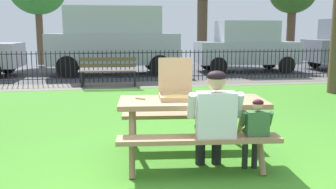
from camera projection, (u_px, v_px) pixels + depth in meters
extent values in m
cube|color=#448B28|center=(158.00, 133.00, 6.06)|extent=(28.00, 12.20, 0.02)
cube|color=slate|center=(132.00, 85.00, 11.31)|extent=(28.00, 1.40, 0.01)
cube|color=#424247|center=(124.00, 72.00, 15.03)|extent=(28.00, 6.27, 0.01)
cube|color=#A27857|center=(192.00, 102.00, 4.67)|extent=(1.87, 0.94, 0.06)
cube|color=#A27857|center=(199.00, 139.00, 4.13)|extent=(1.82, 0.47, 0.05)
cube|color=#A27857|center=(186.00, 115.00, 5.31)|extent=(1.82, 0.47, 0.05)
cylinder|color=#A27857|center=(132.00, 143.00, 4.28)|extent=(0.12, 0.44, 0.74)
cylinder|color=#A27857|center=(134.00, 125.00, 5.09)|extent=(0.12, 0.44, 0.74)
cylinder|color=#A27857|center=(260.00, 140.00, 4.38)|extent=(0.12, 0.44, 0.74)
cylinder|color=#A27857|center=(241.00, 123.00, 5.19)|extent=(0.12, 0.44, 0.74)
cube|color=tan|center=(177.00, 98.00, 4.72)|extent=(0.48, 0.48, 0.01)
cube|color=silver|center=(177.00, 98.00, 4.72)|extent=(0.44, 0.44, 0.00)
cube|color=tan|center=(179.00, 99.00, 4.50)|extent=(0.44, 0.05, 0.04)
cube|color=tan|center=(175.00, 93.00, 4.92)|extent=(0.44, 0.05, 0.04)
cube|color=tan|center=(160.00, 96.00, 4.69)|extent=(0.05, 0.44, 0.04)
cube|color=tan|center=(194.00, 96.00, 4.73)|extent=(0.05, 0.44, 0.04)
cube|color=tan|center=(175.00, 75.00, 4.90)|extent=(0.44, 0.05, 0.44)
cylinder|color=tan|center=(177.00, 97.00, 4.71)|extent=(0.38, 0.38, 0.01)
cylinder|color=#F9D359|center=(177.00, 97.00, 4.71)|extent=(0.35, 0.35, 0.00)
pyramid|color=#F3D050|center=(145.00, 98.00, 4.77)|extent=(0.22, 0.23, 0.01)
cube|color=tan|center=(141.00, 98.00, 4.69)|extent=(0.12, 0.11, 0.02)
cylinder|color=black|center=(200.00, 147.00, 4.59)|extent=(0.12, 0.12, 0.44)
cylinder|color=black|center=(203.00, 131.00, 4.34)|extent=(0.19, 0.43, 0.15)
cylinder|color=black|center=(217.00, 146.00, 4.60)|extent=(0.12, 0.12, 0.44)
cylinder|color=black|center=(221.00, 131.00, 4.35)|extent=(0.19, 0.43, 0.15)
cube|color=silver|center=(216.00, 116.00, 4.10)|extent=(0.44, 0.26, 0.52)
cylinder|color=silver|center=(192.00, 106.00, 4.11)|extent=(0.11, 0.22, 0.31)
cylinder|color=silver|center=(239.00, 105.00, 4.15)|extent=(0.11, 0.22, 0.31)
sphere|color=tan|center=(216.00, 81.00, 4.05)|extent=(0.21, 0.21, 0.21)
ellipsoid|color=black|center=(217.00, 76.00, 4.04)|extent=(0.21, 0.20, 0.12)
cylinder|color=#2A2A2A|center=(245.00, 150.00, 4.44)|extent=(0.07, 0.07, 0.44)
cylinder|color=#2A2A2A|center=(249.00, 134.00, 4.29)|extent=(0.11, 0.25, 0.09)
cylinder|color=#2A2A2A|center=(255.00, 150.00, 4.45)|extent=(0.07, 0.07, 0.44)
cylinder|color=#2A2A2A|center=(259.00, 133.00, 4.29)|extent=(0.11, 0.25, 0.09)
cube|color=#386638|center=(257.00, 125.00, 4.15)|extent=(0.25, 0.15, 0.30)
cylinder|color=#386638|center=(243.00, 119.00, 4.16)|extent=(0.06, 0.13, 0.18)
cylinder|color=#386638|center=(270.00, 119.00, 4.18)|extent=(0.06, 0.13, 0.18)
sphere|color=tan|center=(258.00, 105.00, 4.12)|extent=(0.12, 0.12, 0.12)
ellipsoid|color=#3E0D1A|center=(258.00, 103.00, 4.11)|extent=(0.12, 0.12, 0.07)
cylinder|color=black|center=(129.00, 53.00, 11.83)|extent=(20.05, 0.03, 0.03)
cylinder|color=black|center=(130.00, 77.00, 11.96)|extent=(20.05, 0.03, 0.03)
cylinder|color=black|center=(3.00, 68.00, 11.26)|extent=(0.02, 0.02, 1.00)
cylinder|color=black|center=(8.00, 68.00, 11.29)|extent=(0.02, 0.02, 1.00)
cylinder|color=black|center=(13.00, 68.00, 11.31)|extent=(0.02, 0.02, 1.00)
cylinder|color=black|center=(17.00, 68.00, 11.34)|extent=(0.02, 0.02, 1.00)
cylinder|color=black|center=(22.00, 68.00, 11.36)|extent=(0.02, 0.02, 1.00)
cylinder|color=black|center=(27.00, 68.00, 11.38)|extent=(0.02, 0.02, 1.00)
cylinder|color=black|center=(32.00, 68.00, 11.41)|extent=(0.02, 0.02, 1.00)
cylinder|color=black|center=(37.00, 68.00, 11.43)|extent=(0.02, 0.02, 1.00)
cylinder|color=black|center=(42.00, 68.00, 11.45)|extent=(0.02, 0.02, 1.00)
cylinder|color=black|center=(47.00, 68.00, 11.48)|extent=(0.02, 0.02, 1.00)
cylinder|color=black|center=(51.00, 67.00, 11.50)|extent=(0.02, 0.02, 1.00)
cylinder|color=black|center=(56.00, 67.00, 11.53)|extent=(0.02, 0.02, 1.00)
cylinder|color=black|center=(61.00, 67.00, 11.55)|extent=(0.02, 0.02, 1.00)
cylinder|color=black|center=(66.00, 67.00, 11.57)|extent=(0.02, 0.02, 1.00)
cylinder|color=black|center=(70.00, 67.00, 11.60)|extent=(0.02, 0.02, 1.00)
cylinder|color=black|center=(75.00, 67.00, 11.62)|extent=(0.02, 0.02, 1.00)
cylinder|color=black|center=(80.00, 67.00, 11.64)|extent=(0.02, 0.02, 1.00)
cylinder|color=black|center=(84.00, 67.00, 11.67)|extent=(0.02, 0.02, 1.00)
cylinder|color=black|center=(89.00, 67.00, 11.69)|extent=(0.02, 0.02, 1.00)
cylinder|color=black|center=(93.00, 67.00, 11.71)|extent=(0.02, 0.02, 1.00)
cylinder|color=black|center=(98.00, 67.00, 11.74)|extent=(0.02, 0.02, 1.00)
cylinder|color=black|center=(103.00, 67.00, 11.76)|extent=(0.02, 0.02, 1.00)
cylinder|color=black|center=(107.00, 67.00, 11.79)|extent=(0.02, 0.02, 1.00)
cylinder|color=black|center=(112.00, 67.00, 11.81)|extent=(0.02, 0.02, 1.00)
cylinder|color=black|center=(116.00, 66.00, 11.83)|extent=(0.02, 0.02, 1.00)
cylinder|color=black|center=(121.00, 66.00, 11.86)|extent=(0.02, 0.02, 1.00)
cylinder|color=black|center=(125.00, 66.00, 11.88)|extent=(0.02, 0.02, 1.00)
cylinder|color=black|center=(130.00, 66.00, 11.90)|extent=(0.02, 0.02, 1.00)
cylinder|color=black|center=(134.00, 66.00, 11.93)|extent=(0.02, 0.02, 1.00)
cylinder|color=black|center=(138.00, 66.00, 11.95)|extent=(0.02, 0.02, 1.00)
cylinder|color=black|center=(143.00, 66.00, 11.98)|extent=(0.02, 0.02, 1.00)
cylinder|color=black|center=(147.00, 66.00, 12.00)|extent=(0.02, 0.02, 1.00)
cylinder|color=black|center=(152.00, 66.00, 12.02)|extent=(0.02, 0.02, 1.00)
cylinder|color=black|center=(156.00, 66.00, 12.05)|extent=(0.02, 0.02, 1.00)
cylinder|color=black|center=(160.00, 66.00, 12.07)|extent=(0.02, 0.02, 1.00)
cylinder|color=black|center=(165.00, 66.00, 12.09)|extent=(0.02, 0.02, 1.00)
cylinder|color=black|center=(169.00, 66.00, 12.12)|extent=(0.02, 0.02, 1.00)
cylinder|color=black|center=(173.00, 66.00, 12.14)|extent=(0.02, 0.02, 1.00)
cylinder|color=black|center=(177.00, 65.00, 12.17)|extent=(0.02, 0.02, 1.00)
cylinder|color=black|center=(182.00, 65.00, 12.19)|extent=(0.02, 0.02, 1.00)
cylinder|color=black|center=(186.00, 65.00, 12.21)|extent=(0.02, 0.02, 1.00)
cylinder|color=black|center=(190.00, 65.00, 12.24)|extent=(0.02, 0.02, 1.00)
cylinder|color=black|center=(194.00, 65.00, 12.26)|extent=(0.02, 0.02, 1.00)
cylinder|color=black|center=(199.00, 65.00, 12.28)|extent=(0.02, 0.02, 1.00)
cylinder|color=black|center=(203.00, 65.00, 12.31)|extent=(0.02, 0.02, 1.00)
cylinder|color=black|center=(207.00, 65.00, 12.33)|extent=(0.02, 0.02, 1.00)
cylinder|color=black|center=(211.00, 65.00, 12.36)|extent=(0.02, 0.02, 1.00)
cylinder|color=black|center=(215.00, 65.00, 12.38)|extent=(0.02, 0.02, 1.00)
cylinder|color=black|center=(219.00, 65.00, 12.40)|extent=(0.02, 0.02, 1.00)
cylinder|color=black|center=(223.00, 65.00, 12.43)|extent=(0.02, 0.02, 1.00)
cylinder|color=black|center=(227.00, 65.00, 12.45)|extent=(0.02, 0.02, 1.00)
cylinder|color=black|center=(231.00, 65.00, 12.47)|extent=(0.02, 0.02, 1.00)
cylinder|color=black|center=(236.00, 65.00, 12.50)|extent=(0.02, 0.02, 1.00)
cylinder|color=black|center=(240.00, 64.00, 12.52)|extent=(0.02, 0.02, 1.00)
cylinder|color=black|center=(244.00, 64.00, 12.55)|extent=(0.02, 0.02, 1.00)
cylinder|color=black|center=(248.00, 64.00, 12.57)|extent=(0.02, 0.02, 1.00)
cylinder|color=black|center=(252.00, 64.00, 12.59)|extent=(0.02, 0.02, 1.00)
cylinder|color=black|center=(256.00, 64.00, 12.62)|extent=(0.02, 0.02, 1.00)
cylinder|color=black|center=(259.00, 64.00, 12.64)|extent=(0.02, 0.02, 1.00)
cylinder|color=black|center=(263.00, 64.00, 12.66)|extent=(0.02, 0.02, 1.00)
cylinder|color=black|center=(267.00, 64.00, 12.69)|extent=(0.02, 0.02, 1.00)
cylinder|color=black|center=(271.00, 64.00, 12.71)|extent=(0.02, 0.02, 1.00)
cylinder|color=black|center=(275.00, 64.00, 12.74)|extent=(0.02, 0.02, 1.00)
cylinder|color=black|center=(279.00, 64.00, 12.76)|extent=(0.02, 0.02, 1.00)
cylinder|color=black|center=(283.00, 64.00, 12.78)|extent=(0.02, 0.02, 1.00)
cylinder|color=black|center=(287.00, 64.00, 12.81)|extent=(0.02, 0.02, 1.00)
cylinder|color=black|center=(291.00, 64.00, 12.83)|extent=(0.02, 0.02, 1.00)
cylinder|color=black|center=(294.00, 64.00, 12.85)|extent=(0.02, 0.02, 1.00)
cylinder|color=black|center=(298.00, 64.00, 12.88)|extent=(0.02, 0.02, 1.00)
cylinder|color=black|center=(302.00, 63.00, 12.90)|extent=(0.02, 0.02, 1.00)
cylinder|color=black|center=(306.00, 63.00, 12.93)|extent=(0.02, 0.02, 1.00)
cylinder|color=black|center=(310.00, 63.00, 12.95)|extent=(0.02, 0.02, 1.00)
cylinder|color=black|center=(313.00, 63.00, 12.97)|extent=(0.02, 0.02, 1.00)
cylinder|color=black|center=(317.00, 63.00, 13.00)|extent=(0.02, 0.02, 1.00)
cylinder|color=black|center=(321.00, 63.00, 13.02)|extent=(0.02, 0.02, 1.00)
cylinder|color=black|center=(324.00, 63.00, 13.04)|extent=(0.02, 0.02, 1.00)
cylinder|color=black|center=(328.00, 63.00, 13.07)|extent=(0.02, 0.02, 1.00)
cylinder|color=black|center=(332.00, 63.00, 13.09)|extent=(0.02, 0.02, 1.00)
cylinder|color=black|center=(336.00, 63.00, 13.12)|extent=(0.02, 0.02, 1.00)
cube|color=brown|center=(109.00, 71.00, 11.19)|extent=(1.60, 0.21, 0.04)
cube|color=brown|center=(109.00, 71.00, 11.05)|extent=(1.60, 0.21, 0.04)
cube|color=brown|center=(108.00, 72.00, 10.92)|extent=(1.60, 0.21, 0.04)
cube|color=brown|center=(108.00, 66.00, 10.83)|extent=(1.60, 0.17, 0.11)
cube|color=brown|center=(108.00, 59.00, 10.80)|extent=(1.60, 0.17, 0.11)
cube|color=black|center=(135.00, 78.00, 11.12)|extent=(0.08, 0.44, 0.44)
cube|color=black|center=(82.00, 79.00, 10.96)|extent=(0.08, 0.44, 0.44)
cylinder|color=black|center=(7.00, 65.00, 14.19)|extent=(0.64, 0.14, 0.64)
cube|color=#B0B3BC|center=(114.00, 49.00, 13.96)|extent=(4.73, 2.03, 1.10)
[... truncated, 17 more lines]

